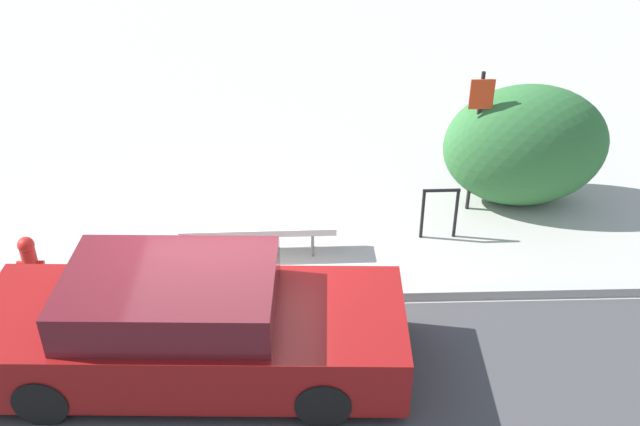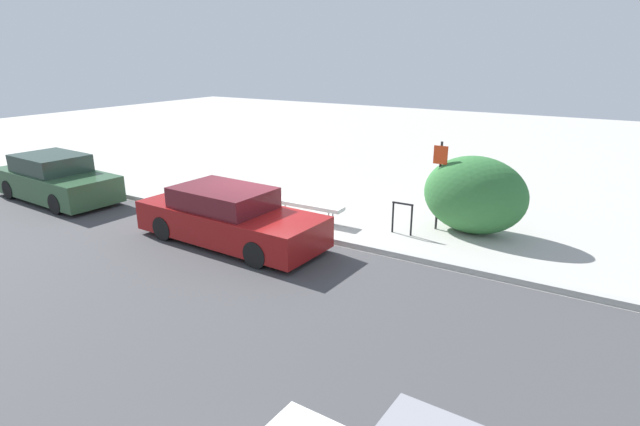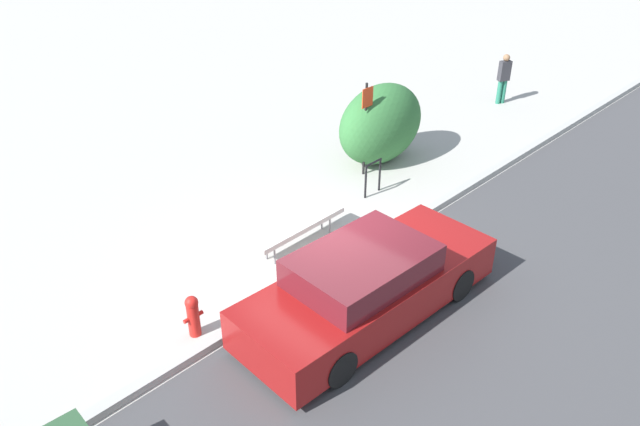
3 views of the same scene
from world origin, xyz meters
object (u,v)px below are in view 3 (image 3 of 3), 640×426
Objects in this scene: sign_post at (366,121)px; pedestrian at (504,77)px; parked_car_near at (368,285)px; bench at (299,226)px; fire_hydrant at (193,315)px; bike_rack at (373,174)px.

sign_post reaches higher than pedestrian.
bench is at bearing 76.35° from parked_car_near.
fire_hydrant is 2.90m from parked_car_near.
sign_post is (0.62, 0.80, 0.88)m from bike_rack.
fire_hydrant is at bearing -163.90° from sign_post.
bike_rack is 0.36× the size of sign_post.
bike_rack reaches higher than bench.
bench is at bearing 32.24° from pedestrian.
parked_car_near is (-10.62, -3.67, -0.20)m from pedestrian.
bike_rack is at bearing 6.63° from bench.
parked_car_near is (-0.68, -2.36, 0.18)m from bench.
parked_car_near is at bearing -138.52° from sign_post.
bike_rack is (2.66, 0.35, 0.06)m from bench.
fire_hydrant is (-6.32, -1.82, -0.98)m from sign_post.
fire_hydrant is at bearing -169.80° from bike_rack.
sign_post is 6.65m from fire_hydrant.
sign_post is at bearing 43.93° from parked_car_near.
bench is 3.61m from sign_post.
bench is at bearing 12.58° from fire_hydrant.
bike_rack is 5.78m from fire_hydrant.
sign_post is 6.67m from pedestrian.
pedestrian reaches higher than bench.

